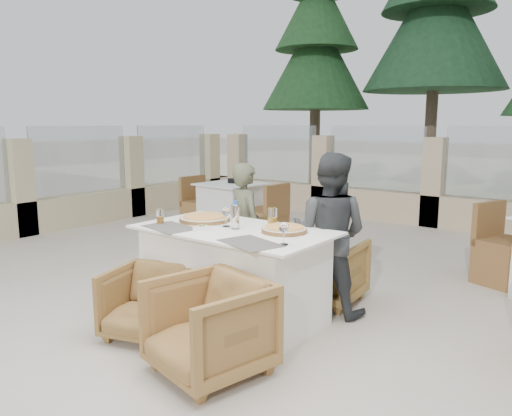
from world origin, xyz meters
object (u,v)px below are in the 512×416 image
Objects in this scene: pizza_right at (284,229)px; armchair_near_right at (209,327)px; wine_glass_corner at (284,232)px; wine_glass_centre at (226,216)px; beer_glass_right at (272,217)px; beer_glass_left at (160,216)px; pizza_left at (205,218)px; olive_dish at (202,227)px; diner_right at (329,234)px; bg_table_a at (232,210)px; water_bottle at (235,215)px; diner_left at (246,227)px; armchair_far_right at (326,270)px; armchair_far_left at (263,252)px; dining_table at (234,274)px; armchair_near_left at (148,302)px.

pizza_right reaches higher than armchair_near_right.
wine_glass_corner is (0.23, -0.34, 0.07)m from pizza_right.
wine_glass_centre is 0.38m from beer_glass_right.
beer_glass_left is (-0.53, -0.25, -0.03)m from wine_glass_centre.
pizza_left is 2.41× the size of wine_glass_centre.
olive_dish is at bearing -127.56° from beer_glass_right.
bg_table_a is (-2.56, 1.74, -0.30)m from diner_right.
water_bottle is 3.16m from bg_table_a.
beer_glass_right is at bearing 147.85° from pizza_right.
water_bottle reaches higher than beer_glass_left.
wine_glass_corner is at bearing -56.22° from pizza_right.
diner_left is at bearing 122.49° from water_bottle.
armchair_far_right is at bearing -141.83° from diner_left.
beer_glass_left is 2.97m from bg_table_a.
bg_table_a is (-1.86, 2.56, -0.41)m from olive_dish.
wine_glass_centre is 0.26× the size of armchair_far_left.
beer_glass_left reaches higher than armchair_far_left.
diner_left reaches higher than pizza_right.
water_bottle is (0.01, 0.01, 0.50)m from dining_table.
beer_glass_right is 1.20m from armchair_near_left.
armchair_near_left is at bearing 106.65° from armchair_far_left.
pizza_left is 0.94m from armchair_far_left.
armchair_far_left is at bearing 135.51° from pizza_right.
dining_table is 0.81m from diner_left.
armchair_near_left is at bearing -106.46° from wine_glass_centre.
wine_glass_centre is 0.58m from beer_glass_left.
armchair_far_right is at bearing 105.32° from armchair_near_right.
armchair_far_left is 0.77m from armchair_far_right.
diner_right is (-0.10, 0.83, -0.17)m from wine_glass_corner.
pizza_right is 2.32× the size of beer_glass_right.
bg_table_a is at bearing 126.00° from olive_dish.
olive_dish is (-0.57, -0.34, -0.00)m from pizza_right.
bg_table_a is at bearing -27.69° from armchair_far_left.
olive_dish is 0.08× the size of diner_right.
pizza_left is at bearing 129.62° from olive_dish.
diner_left is (-0.86, 1.46, 0.31)m from armchair_near_right.
water_bottle reaches higher than pizza_right.
diner_right reaches higher than bg_table_a.
pizza_left reaches higher than bg_table_a.
pizza_left is at bearing 79.97° from armchair_near_left.
wine_glass_corner is at bearing -16.02° from pizza_left.
wine_glass_centre is at bearing 162.68° from wine_glass_corner.
beer_glass_left is at bearing -124.82° from pizza_left.
diner_right is at bearing 49.36° from olive_dish.
wine_glass_centre is (0.31, -0.07, 0.06)m from pizza_left.
dining_table is 2.30× the size of armchair_near_right.
dining_table and bg_table_a have the same top height.
diner_left reaches higher than olive_dish.
beer_glass_left is at bearing -179.14° from wine_glass_corner.
pizza_right reaches higher than bg_table_a.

